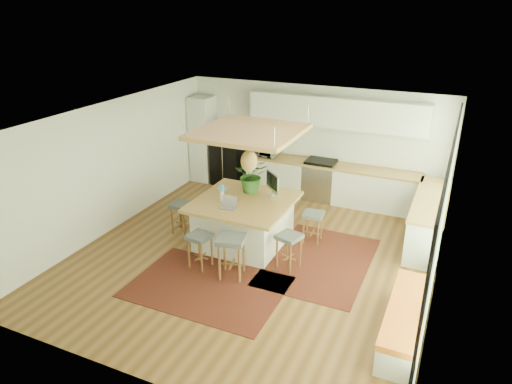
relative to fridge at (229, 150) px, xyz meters
The scene contains 33 objects.
floor 3.96m from the fridge, 55.44° to the right, with size 7.00×7.00×0.00m, color brown.
ceiling 4.24m from the fridge, 55.44° to the right, with size 7.00×7.00×0.00m, color white.
wall_back 2.25m from the fridge, ahead, with size 6.50×6.50×0.00m, color silver.
wall_front 7.03m from the fridge, 71.87° to the right, with size 6.50×6.50×0.00m, color silver.
wall_left 3.37m from the fridge, 108.60° to the right, with size 7.00×7.00×0.00m, color silver.
wall_right 6.30m from the fridge, 30.26° to the right, with size 7.00×7.00×0.00m, color silver.
window_wall 6.28m from the fridge, 30.40° to the right, with size 0.10×6.20×2.60m, color black, non-canonical shape.
pantry 0.79m from the fridge, behind, with size 0.55×0.60×2.25m, color silver.
back_counter_base 2.78m from the fridge, ahead, with size 4.20×0.60×0.88m, color silver.
back_counter_top 2.73m from the fridge, ahead, with size 4.24×0.64×0.05m, color olive.
backsplash 2.78m from the fridge, ahead, with size 4.20×0.02×0.80m, color white.
upper_cabinets 3.00m from the fridge, ahead, with size 4.20×0.34×0.70m, color silver.
range 2.52m from the fridge, ahead, with size 0.76×0.62×1.00m, color #A5A5AA, non-canonical shape.
right_counter_base 5.27m from the fridge, 12.89° to the right, with size 0.60×2.50×0.88m, color silver.
right_counter_top 5.25m from the fridge, 12.89° to the right, with size 0.64×2.54×0.05m, color olive.
window_bench 6.78m from the fridge, 40.41° to the right, with size 0.52×2.00×0.50m, color silver, non-canonical shape.
ceiling_panel 3.53m from the fridge, 55.79° to the right, with size 1.86×1.86×0.80m, color olive, non-canonical shape.
rug_near 4.95m from the fridge, 67.25° to the right, with size 2.60×1.80×0.01m, color black.
rug_right 4.54m from the fridge, 40.31° to the right, with size 1.80×2.60×0.01m, color black.
fridge is the anchor object (origin of this frame).
island 3.33m from the fridge, 57.56° to the right, with size 1.85×1.85×0.93m, color olive, non-canonical shape.
stool_near_left 4.24m from the fridge, 69.94° to the right, with size 0.39×0.39×0.66m, color #464C4D, non-canonical shape.
stool_near_right 4.56m from the fridge, 62.12° to the right, with size 0.47×0.47×0.79m, color #464C4D, non-canonical shape.
stool_right_front 4.45m from the fridge, 48.54° to the right, with size 0.40×0.40×0.67m, color #464C4D, non-canonical shape.
stool_right_back 3.78m from the fridge, 36.04° to the right, with size 0.39×0.39×0.65m, color #464C4D, non-canonical shape.
stool_left_side 3.01m from the fridge, 82.10° to the right, with size 0.40×0.40×0.67m, color #464C4D, non-canonical shape.
laptop 3.64m from the fridge, 62.98° to the right, with size 0.30×0.32×0.22m, color #A5A5AA, non-canonical shape.
monitor 3.24m from the fridge, 47.01° to the right, with size 0.54×0.19×0.50m, color #A5A5AA, non-canonical shape.
microwave 1.09m from the fridge, ahead, with size 0.54×0.30×0.37m, color #A5A5AA.
island_plant 2.89m from the fridge, 53.12° to the right, with size 0.65×0.72×0.56m, color #1E4C19.
island_bowl 2.76m from the fridge, 64.94° to the right, with size 0.21×0.21×0.05m, color white.
island_bottle_0 2.95m from the fridge, 65.56° to the right, with size 0.07×0.07×0.19m, color #349DD1.
island_bottle_1 3.24m from the fridge, 64.97° to the right, with size 0.07×0.07×0.19m, color white.
Camera 1 is at (3.27, -7.18, 4.61)m, focal length 32.96 mm.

